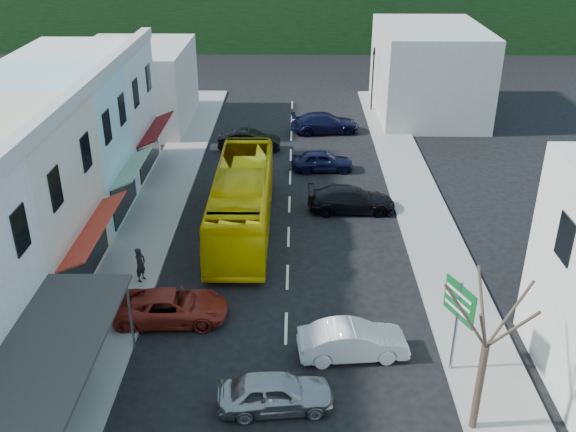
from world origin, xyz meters
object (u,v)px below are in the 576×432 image
object	(u,v)px
bus	(242,202)
car_red	(171,306)
pedestrian_left	(140,264)
traffic_signal	(373,80)
car_white	(353,341)
direction_sign	(456,329)
street_tree	(486,347)
car_silver	(275,392)

from	to	relation	value
bus	car_red	xyz separation A→B (m)	(-2.34, -8.40, -0.85)
bus	pedestrian_left	distance (m)	6.98
car_red	traffic_signal	distance (m)	32.03
car_white	pedestrian_left	bearing A→B (deg)	54.79
bus	direction_sign	size ratio (longest dim) A/B	2.99
car_red	pedestrian_left	distance (m)	3.45
bus	street_tree	size ratio (longest dim) A/B	1.70
bus	direction_sign	distance (m)	14.41
direction_sign	street_tree	xyz separation A→B (m)	(0.10, -2.95, 1.47)
car_red	pedestrian_left	world-z (taller)	pedestrian_left
bus	pedestrian_left	size ratio (longest dim) A/B	6.82
bus	car_silver	bearing A→B (deg)	-81.23
car_red	street_tree	size ratio (longest dim) A/B	0.67
pedestrian_left	street_tree	distance (m)	15.95
car_white	direction_sign	xyz separation A→B (m)	(3.60, -0.86, 1.24)
car_silver	direction_sign	world-z (taller)	direction_sign
car_red	traffic_signal	bearing A→B (deg)	-24.18
direction_sign	car_red	bearing A→B (deg)	141.98
bus	traffic_signal	bearing A→B (deg)	66.81
bus	direction_sign	bearing A→B (deg)	-53.40
bus	car_white	bearing A→B (deg)	-64.95
street_tree	traffic_signal	world-z (taller)	street_tree
car_silver	car_white	xyz separation A→B (m)	(2.88, 2.88, 0.00)
car_white	bus	bearing A→B (deg)	19.09
street_tree	car_silver	bearing A→B (deg)	171.96
direction_sign	bus	bearing A→B (deg)	104.73
pedestrian_left	street_tree	xyz separation A→B (m)	(12.98, -8.94, 2.41)
car_silver	street_tree	world-z (taller)	street_tree
pedestrian_left	direction_sign	bearing A→B (deg)	-92.45
car_white	traffic_signal	xyz separation A→B (m)	(4.01, 32.13, 1.92)
direction_sign	car_silver	bearing A→B (deg)	175.11
car_silver	traffic_signal	xyz separation A→B (m)	(6.89, 35.01, 1.92)
car_silver	car_red	world-z (taller)	same
bus	car_silver	xyz separation A→B (m)	(2.17, -13.54, -0.85)
direction_sign	traffic_signal	size ratio (longest dim) A/B	0.74
car_red	street_tree	world-z (taller)	street_tree
bus	street_tree	distance (m)	17.01
pedestrian_left	car_red	bearing A→B (deg)	-124.20
pedestrian_left	traffic_signal	xyz separation A→B (m)	(13.28, 27.00, 1.62)
bus	car_red	size ratio (longest dim) A/B	2.52
car_red	car_silver	bearing A→B (deg)	-142.05
car_silver	street_tree	distance (m)	7.19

